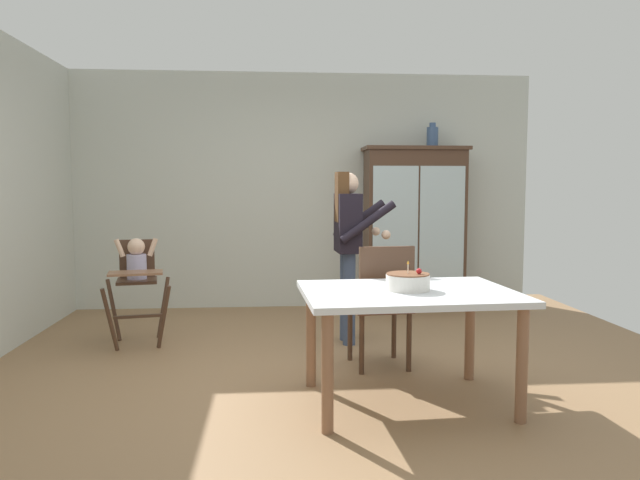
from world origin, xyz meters
TOP-DOWN VIEW (x-y plane):
  - ground_plane at (0.00, 0.00)m, footprint 6.24×6.24m
  - wall_back at (0.00, 2.63)m, footprint 5.32×0.06m
  - china_cabinet at (1.25, 2.37)m, footprint 1.17×0.48m
  - ceramic_vase at (1.45, 2.37)m, footprint 0.13×0.13m
  - high_chair_with_toddler at (-1.56, 1.02)m, footprint 0.67×0.76m
  - adult_person at (0.31, 0.93)m, footprint 0.51×0.49m
  - dining_table at (0.50, -0.60)m, footprint 1.39×1.06m
  - birthday_cake at (0.50, -0.60)m, footprint 0.28×0.28m
  - dining_chair_far_side at (0.47, 0.11)m, footprint 0.48×0.48m

SIDE VIEW (x-z plane):
  - ground_plane at x=0.00m, z-range 0.00..0.00m
  - dining_chair_far_side at x=0.47m, z-range 0.08..1.04m
  - dining_table at x=0.50m, z-range 0.27..1.01m
  - high_chair_with_toddler at x=-1.56m, z-range 0.18..1.13m
  - birthday_cake at x=0.50m, z-range 0.70..0.89m
  - china_cabinet at x=1.25m, z-range 0.01..1.86m
  - adult_person at x=0.31m, z-range 0.20..1.73m
  - wall_back at x=0.00m, z-range 0.00..2.70m
  - ceramic_vase at x=1.45m, z-range 1.83..2.10m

